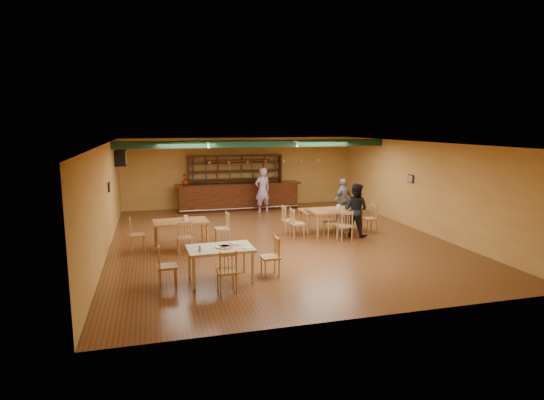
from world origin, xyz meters
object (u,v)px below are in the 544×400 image
object	(u,v)px
dining_table_d	(334,222)
patron_right_a	(356,210)
patron_bar	(263,190)
dining_table_c	(181,234)
near_table	(221,264)
dining_table_b	(323,221)
bar_counter	(238,197)

from	to	relation	value
dining_table_d	patron_right_a	bearing A→B (deg)	-29.61
patron_bar	dining_table_d	bearing A→B (deg)	93.48
dining_table_c	near_table	distance (m)	3.27
dining_table_d	near_table	size ratio (longest dim) A/B	1.13
near_table	patron_bar	xyz separation A→B (m)	(2.88, 7.63, 0.52)
patron_right_a	dining_table_b	bearing A→B (deg)	5.21
near_table	bar_counter	bearing A→B (deg)	74.33
bar_counter	dining_table_c	bearing A→B (deg)	-117.36
bar_counter	dining_table_d	world-z (taller)	bar_counter
bar_counter	patron_bar	xyz separation A→B (m)	(0.84, -0.83, 0.35)
dining_table_d	patron_bar	xyz separation A→B (m)	(-1.36, 4.24, 0.50)
dining_table_d	near_table	world-z (taller)	dining_table_d
dining_table_c	dining_table_d	size ratio (longest dim) A/B	0.93
dining_table_d	patron_bar	size ratio (longest dim) A/B	0.91
dining_table_b	bar_counter	bearing A→B (deg)	112.61
dining_table_c	patron_bar	bearing A→B (deg)	47.42
dining_table_c	patron_right_a	xyz separation A→B (m)	(5.52, -0.11, 0.46)
bar_counter	dining_table_c	distance (m)	5.92
patron_bar	patron_right_a	size ratio (longest dim) A/B	1.08
bar_counter	patron_bar	world-z (taller)	patron_bar
near_table	dining_table_d	bearing A→B (deg)	36.53
patron_right_a	patron_bar	bearing A→B (deg)	-16.48
dining_table_b	dining_table_c	xyz separation A→B (m)	(-4.72, -0.69, 0.01)
bar_counter	dining_table_c	xyz separation A→B (m)	(-2.72, -5.26, -0.17)
dining_table_c	patron_bar	xyz separation A→B (m)	(3.56, 4.43, 0.53)
dining_table_c	patron_bar	world-z (taller)	patron_bar
patron_right_a	near_table	bearing A→B (deg)	82.74
bar_counter	patron_right_a	xyz separation A→B (m)	(2.80, -5.37, 0.29)
dining_table_c	patron_bar	distance (m)	5.71
bar_counter	near_table	bearing A→B (deg)	-103.52
dining_table_d	near_table	xyz separation A→B (m)	(-4.24, -3.39, -0.02)
bar_counter	dining_table_c	world-z (taller)	bar_counter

